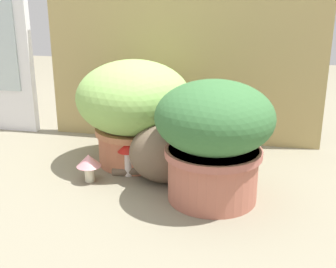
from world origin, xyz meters
name	(u,v)px	position (x,y,z in m)	size (l,w,h in m)	color
ground_plane	(137,181)	(0.00, 0.00, 0.00)	(6.00, 6.00, 0.00)	gray
cardboard_backdrop	(182,60)	(0.07, 0.51, 0.38)	(1.26, 0.03, 0.76)	tan
grass_planter	(134,107)	(-0.06, 0.18, 0.24)	(0.45, 0.45, 0.42)	#BF704F
leafy_planter	(214,136)	(0.29, -0.08, 0.22)	(0.39, 0.39, 0.41)	#B06551
cat	(169,151)	(0.12, 0.02, 0.12)	(0.38, 0.19, 0.32)	brown
mushroom_ornament_pink	(89,163)	(-0.17, -0.04, 0.07)	(0.09, 0.09, 0.11)	#E8E4C4
mushroom_ornament_red	(128,151)	(-0.05, 0.05, 0.10)	(0.08, 0.08, 0.14)	silver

